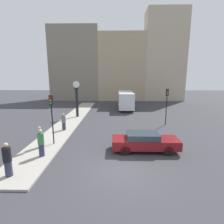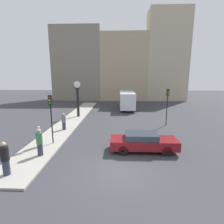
{
  "view_description": "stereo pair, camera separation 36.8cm",
  "coord_description": "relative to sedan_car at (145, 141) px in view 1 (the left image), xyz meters",
  "views": [
    {
      "loc": [
        -0.39,
        -9.18,
        5.32
      ],
      "look_at": [
        -0.71,
        8.3,
        1.75
      ],
      "focal_mm": 28.0,
      "sensor_mm": 36.0,
      "label": 1
    },
    {
      "loc": [
        -0.02,
        -9.17,
        5.32
      ],
      "look_at": [
        -0.71,
        8.3,
        1.75
      ],
      "focal_mm": 28.0,
      "sensor_mm": 36.0,
      "label": 2
    }
  ],
  "objects": [
    {
      "name": "traffic_light_far",
      "position": [
        3.5,
        7.03,
        2.15
      ],
      "size": [
        0.26,
        0.24,
        4.02
      ],
      "color": "black",
      "rests_on": "ground_plane"
    },
    {
      "name": "pedestrian_grey_jacket",
      "position": [
        -7.2,
        4.58,
        0.23
      ],
      "size": [
        0.41,
        0.41,
        1.67
      ],
      "color": "#2D334C",
      "rests_on": "sidewalk_corner"
    },
    {
      "name": "traffic_light_near",
      "position": [
        -6.96,
        0.96,
        2.15
      ],
      "size": [
        0.26,
        0.24,
        3.83
      ],
      "color": "black",
      "rests_on": "sidewalk_corner"
    },
    {
      "name": "sidewalk_corner",
      "position": [
        -7.51,
        9.04,
        -0.65
      ],
      "size": [
        2.61,
        27.64,
        0.12
      ],
      "primitive_type": "cube",
      "color": "#A39E93",
      "rests_on": "ground_plane"
    },
    {
      "name": "building_row",
      "position": [
        -1.16,
        28.76,
        7.61
      ],
      "size": [
        29.62,
        5.0,
        19.28
      ],
      "color": "gray",
      "rests_on": "ground_plane"
    },
    {
      "name": "bus_distant",
      "position": [
        -0.42,
        16.83,
        0.89
      ],
      "size": [
        2.33,
        7.37,
        2.82
      ],
      "color": "silver",
      "rests_on": "ground_plane"
    },
    {
      "name": "street_clock",
      "position": [
        -7.11,
        10.46,
        1.69
      ],
      "size": [
        0.96,
        0.45,
        4.68
      ],
      "color": "black",
      "rests_on": "sidewalk_corner"
    },
    {
      "name": "pedestrian_green_hoodie",
      "position": [
        -7.01,
        -1.22,
        0.32
      ],
      "size": [
        0.41,
        0.41,
        1.84
      ],
      "color": "#2D334C",
      "rests_on": "sidewalk_corner"
    },
    {
      "name": "pedestrian_blue_stripe",
      "position": [
        -7.72,
        0.27,
        0.21
      ],
      "size": [
        0.32,
        0.32,
        1.58
      ],
      "color": "#2D334C",
      "rests_on": "sidewalk_corner"
    },
    {
      "name": "ground_plane",
      "position": [
        -1.75,
        -2.78,
        -0.71
      ],
      "size": [
        120.0,
        120.0,
        0.0
      ],
      "primitive_type": "plane",
      "color": "#38383D"
    },
    {
      "name": "sedan_car",
      "position": [
        0.0,
        0.0,
        0.0
      ],
      "size": [
        4.76,
        1.72,
        1.36
      ],
      "color": "maroon",
      "rests_on": "ground_plane"
    },
    {
      "name": "pedestrian_black_jacket",
      "position": [
        -7.77,
        -3.62,
        0.33
      ],
      "size": [
        0.43,
        0.43,
        1.86
      ],
      "color": "#2D334C",
      "rests_on": "sidewalk_corner"
    }
  ]
}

